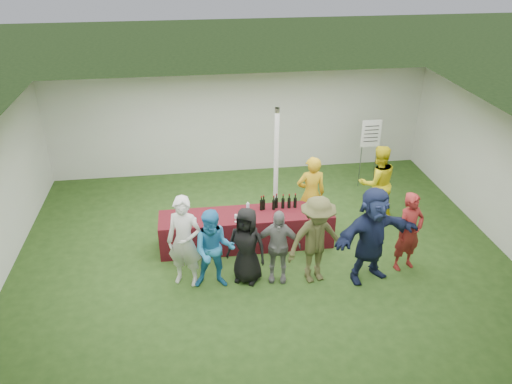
{
  "coord_description": "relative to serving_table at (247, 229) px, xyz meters",
  "views": [
    {
      "loc": [
        -1.29,
        -8.52,
        5.98
      ],
      "look_at": [
        -0.07,
        0.3,
        1.25
      ],
      "focal_mm": 35.0,
      "sensor_mm": 36.0,
      "label": 1
    }
  ],
  "objects": [
    {
      "name": "wine_bottles",
      "position": [
        0.67,
        0.14,
        0.5
      ],
      "size": [
        0.79,
        0.14,
        0.32
      ],
      "color": "black",
      "rests_on": "serving_table"
    },
    {
      "name": "wine_glasses",
      "position": [
        -0.49,
        -0.26,
        0.49
      ],
      "size": [
        2.75,
        0.16,
        0.16
      ],
      "color": "silver",
      "rests_on": "serving_table"
    },
    {
      "name": "customer_4",
      "position": [
        1.14,
        -1.36,
        0.51
      ],
      "size": [
        1.26,
        0.89,
        1.78
      ],
      "primitive_type": "imported",
      "rotation": [
        0.0,
        0.0,
        0.21
      ],
      "color": "#4A4A27",
      "rests_on": "ground"
    },
    {
      "name": "water_bottle",
      "position": [
        0.04,
        0.08,
        0.48
      ],
      "size": [
        0.07,
        0.07,
        0.23
      ],
      "color": "silver",
      "rests_on": "serving_table"
    },
    {
      "name": "staff_back",
      "position": [
        3.06,
        0.73,
        0.52
      ],
      "size": [
        0.91,
        0.73,
        1.79
      ],
      "primitive_type": "imported",
      "rotation": [
        0.0,
        0.0,
        3.2
      ],
      "color": "yellow",
      "rests_on": "ground"
    },
    {
      "name": "dump_bucket",
      "position": [
        1.66,
        -0.22,
        0.46
      ],
      "size": [
        0.25,
        0.25,
        0.18
      ],
      "primitive_type": "cylinder",
      "color": "slate",
      "rests_on": "serving_table"
    },
    {
      "name": "serving_table",
      "position": [
        0.0,
        0.0,
        0.0
      ],
      "size": [
        3.6,
        0.8,
        0.75
      ],
      "primitive_type": "cube",
      "color": "#5E1015",
      "rests_on": "ground"
    },
    {
      "name": "staff_pourer",
      "position": [
        1.46,
        0.43,
        0.5
      ],
      "size": [
        0.65,
        0.43,
        1.76
      ],
      "primitive_type": "imported",
      "rotation": [
        0.0,
        0.0,
        3.16
      ],
      "color": "#C19316",
      "rests_on": "ground"
    },
    {
      "name": "tent",
      "position": [
        0.77,
        0.9,
        0.98
      ],
      "size": [
        10.0,
        10.0,
        10.0
      ],
      "color": "white",
      "rests_on": "ground"
    },
    {
      "name": "customer_1",
      "position": [
        -0.75,
        -1.28,
        0.43
      ],
      "size": [
        0.83,
        0.68,
        1.6
      ],
      "primitive_type": "imported",
      "rotation": [
        0.0,
        0.0,
        -0.09
      ],
      "color": "#267CB9",
      "rests_on": "ground"
    },
    {
      "name": "customer_2",
      "position": [
        -0.14,
        -1.18,
        0.39
      ],
      "size": [
        0.89,
        0.77,
        1.54
      ],
      "primitive_type": "imported",
      "rotation": [
        0.0,
        0.0,
        -0.46
      ],
      "color": "black",
      "rests_on": "ground"
    },
    {
      "name": "customer_5",
      "position": [
        2.16,
        -1.44,
        0.59
      ],
      "size": [
        1.87,
        1.03,
        1.92
      ],
      "primitive_type": "imported",
      "rotation": [
        0.0,
        0.0,
        0.28
      ],
      "color": "#192244",
      "rests_on": "ground"
    },
    {
      "name": "customer_3",
      "position": [
        0.43,
        -1.24,
        0.37
      ],
      "size": [
        0.93,
        0.53,
        1.5
      ],
      "primitive_type": "imported",
      "rotation": [
        0.0,
        0.0,
        -0.2
      ],
      "color": "slate",
      "rests_on": "ground"
    },
    {
      "name": "customer_0",
      "position": [
        -1.27,
        -1.1,
        0.53
      ],
      "size": [
        0.77,
        0.64,
        1.82
      ],
      "primitive_type": "imported",
      "rotation": [
        0.0,
        0.0,
        -0.36
      ],
      "color": "silver",
      "rests_on": "ground"
    },
    {
      "name": "ground",
      "position": [
        0.27,
        -0.3,
        -0.38
      ],
      "size": [
        60.0,
        60.0,
        0.0
      ],
      "primitive_type": "plane",
      "color": "#284719",
      "rests_on": "ground"
    },
    {
      "name": "customer_6",
      "position": [
        3.0,
        -1.22,
        0.44
      ],
      "size": [
        0.68,
        0.55,
        1.64
      ],
      "primitive_type": "imported",
      "rotation": [
        0.0,
        0.0,
        0.29
      ],
      "color": "maroon",
      "rests_on": "ground"
    },
    {
      "name": "bar_towel",
      "position": [
        1.51,
        0.05,
        0.39
      ],
      "size": [
        0.25,
        0.18,
        0.03
      ],
      "primitive_type": "cube",
      "color": "white",
      "rests_on": "serving_table"
    },
    {
      "name": "wine_list_sign",
      "position": [
        3.41,
        2.31,
        0.94
      ],
      "size": [
        0.5,
        0.03,
        1.8
      ],
      "color": "slate",
      "rests_on": "ground"
    }
  ]
}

